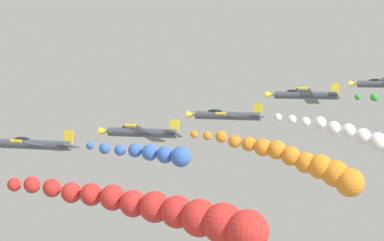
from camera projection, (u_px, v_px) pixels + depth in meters
smoke_trail_lead at (174, 213)px, 59.78m from camera, size 7.12×31.04×4.29m
airplane_left_inner at (34, 144)px, 80.26m from camera, size 9.42×10.35×3.03m
smoke_trail_left_inner at (155, 154)px, 74.63m from camera, size 2.81×12.65×2.21m
airplane_right_inner at (141, 132)px, 86.53m from camera, size 9.25×10.35×3.37m
smoke_trail_right_inner at (311, 165)px, 79.57m from camera, size 3.52×20.54×6.80m
airplane_left_outer at (226, 115)px, 94.45m from camera, size 9.51×10.35×2.75m
airplane_right_outer at (304, 95)px, 101.30m from camera, size 9.31×10.35×3.26m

